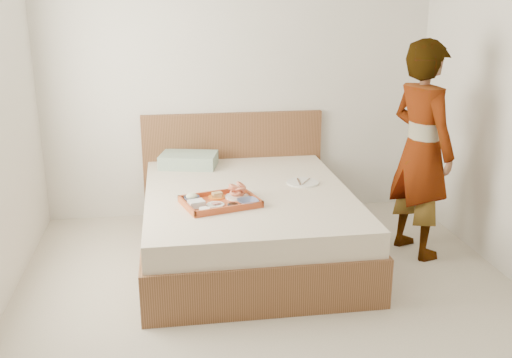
{
  "coord_description": "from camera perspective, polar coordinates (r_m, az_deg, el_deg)",
  "views": [
    {
      "loc": [
        -0.64,
        -3.19,
        1.94
      ],
      "look_at": [
        -0.01,
        0.9,
        0.65
      ],
      "focal_mm": 40.77,
      "sensor_mm": 36.0,
      "label": 1
    }
  ],
  "objects": [
    {
      "name": "ground",
      "position": [
        3.79,
        2.3,
        -13.49
      ],
      "size": [
        3.5,
        4.0,
        0.01
      ],
      "primitive_type": "cube",
      "color": "beige",
      "rests_on": "ground"
    },
    {
      "name": "wall_back",
      "position": [
        5.27,
        -1.73,
        10.32
      ],
      "size": [
        3.5,
        0.01,
        2.6
      ],
      "primitive_type": "cube",
      "color": "silver",
      "rests_on": "ground"
    },
    {
      "name": "wall_front",
      "position": [
        1.5,
        17.8,
        -8.89
      ],
      "size": [
        3.5,
        0.01,
        2.6
      ],
      "primitive_type": "cube",
      "color": "silver",
      "rests_on": "ground"
    },
    {
      "name": "bed",
      "position": [
        4.55,
        -0.82,
        -4.29
      ],
      "size": [
        1.65,
        2.0,
        0.53
      ],
      "primitive_type": "cube",
      "color": "brown",
      "rests_on": "ground"
    },
    {
      "name": "headboard",
      "position": [
        5.4,
        -2.26,
        1.54
      ],
      "size": [
        1.65,
        0.06,
        0.95
      ],
      "primitive_type": "cube",
      "color": "brown",
      "rests_on": "ground"
    },
    {
      "name": "pillow",
      "position": [
        5.12,
        -6.63,
        1.86
      ],
      "size": [
        0.54,
        0.43,
        0.11
      ],
      "primitive_type": "cube",
      "rotation": [
        0.0,
        0.0,
        -0.24
      ],
      "color": "#9DB49F",
      "rests_on": "bed"
    },
    {
      "name": "tray",
      "position": [
        4.16,
        -3.54,
        -2.21
      ],
      "size": [
        0.6,
        0.5,
        0.05
      ],
      "primitive_type": "cube",
      "rotation": [
        0.0,
        0.0,
        0.27
      ],
      "color": "#AC4B1A",
      "rests_on": "bed"
    },
    {
      "name": "prawn_plate",
      "position": [
        4.26,
        -1.86,
        -1.74
      ],
      "size": [
        0.22,
        0.22,
        0.01
      ],
      "primitive_type": "cylinder",
      "rotation": [
        0.0,
        0.0,
        0.27
      ],
      "color": "white",
      "rests_on": "tray"
    },
    {
      "name": "navy_bowl_big",
      "position": [
        4.11,
        -0.81,
        -2.28
      ],
      "size": [
        0.18,
        0.18,
        0.04
      ],
      "primitive_type": "imported",
      "rotation": [
        0.0,
        0.0,
        0.27
      ],
      "color": "#1A1D49",
      "rests_on": "tray"
    },
    {
      "name": "sauce_dish",
      "position": [
        4.05,
        -2.28,
        -2.66
      ],
      "size": [
        0.09,
        0.09,
        0.03
      ],
      "primitive_type": "cylinder",
      "rotation": [
        0.0,
        0.0,
        0.27
      ],
      "color": "black",
      "rests_on": "tray"
    },
    {
      "name": "meat_plate",
      "position": [
        4.11,
        -4.02,
        -2.53
      ],
      "size": [
        0.16,
        0.16,
        0.01
      ],
      "primitive_type": "cylinder",
      "rotation": [
        0.0,
        0.0,
        0.27
      ],
      "color": "white",
      "rests_on": "tray"
    },
    {
      "name": "bread_plate",
      "position": [
        4.27,
        -3.87,
        -1.76
      ],
      "size": [
        0.16,
        0.16,
        0.01
      ],
      "primitive_type": "cylinder",
      "rotation": [
        0.0,
        0.0,
        0.27
      ],
      "color": "orange",
      "rests_on": "tray"
    },
    {
      "name": "salad_bowl",
      "position": [
        4.21,
        -6.33,
        -1.94
      ],
      "size": [
        0.14,
        0.14,
        0.04
      ],
      "primitive_type": "imported",
      "rotation": [
        0.0,
        0.0,
        0.27
      ],
      "color": "#1A1D49",
      "rests_on": "tray"
    },
    {
      "name": "plastic_tub",
      "position": [
        4.08,
        -5.87,
        -2.43
      ],
      "size": [
        0.13,
        0.12,
        0.05
      ],
      "primitive_type": "cube",
      "rotation": [
        0.0,
        0.0,
        0.27
      ],
      "color": "silver",
      "rests_on": "tray"
    },
    {
      "name": "cheese_round",
      "position": [
        3.99,
        -5.09,
        -3.04
      ],
      "size": [
        0.09,
        0.09,
        0.03
      ],
      "primitive_type": "cylinder",
      "rotation": [
        0.0,
        0.0,
        0.27
      ],
      "color": "white",
      "rests_on": "tray"
    },
    {
      "name": "dinner_plate",
      "position": [
        4.65,
        4.6,
        -0.35
      ],
      "size": [
        0.34,
        0.34,
        0.01
      ],
      "primitive_type": "cylinder",
      "rotation": [
        0.0,
        0.0,
        -0.4
      ],
      "color": "white",
      "rests_on": "bed"
    },
    {
      "name": "person",
      "position": [
        4.61,
        15.92,
        2.74
      ],
      "size": [
        0.57,
        0.7,
        1.67
      ],
      "primitive_type": "imported",
      "rotation": [
        0.0,
        0.0,
        1.89
      ],
      "color": "beige",
      "rests_on": "ground"
    }
  ]
}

